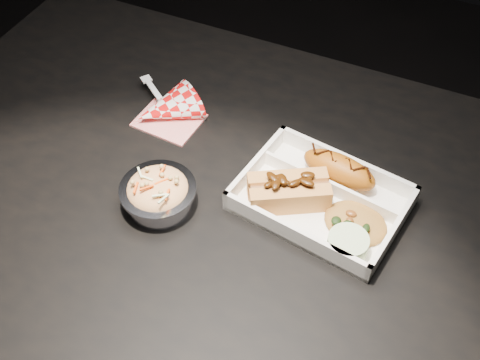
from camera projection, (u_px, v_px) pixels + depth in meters
name	position (u px, v px, depth m)	size (l,w,h in m)	color
dining_table	(225.00, 225.00, 1.04)	(1.20, 0.80, 0.75)	black
food_tray	(321.00, 200.00, 0.94)	(0.27, 0.22, 0.04)	white
fried_pastry	(339.00, 170.00, 0.96)	(0.13, 0.05, 0.05)	#A65710
hotdog	(289.00, 190.00, 0.93)	(0.14, 0.11, 0.06)	#CD8A46
fried_rice_mound	(357.00, 218.00, 0.90)	(0.10, 0.08, 0.03)	#AF7633
cupcake_liner	(348.00, 245.00, 0.87)	(0.06, 0.06, 0.03)	beige
foil_coleslaw_cup	(158.00, 192.00, 0.93)	(0.12, 0.12, 0.07)	silver
napkin_fork	(166.00, 109.00, 1.07)	(0.16, 0.15, 0.10)	red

